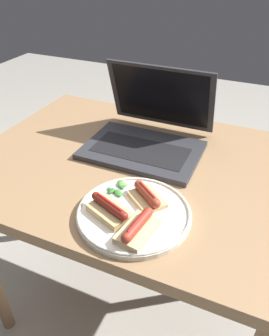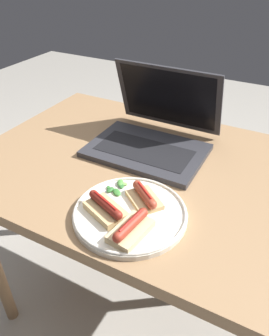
{
  "view_description": "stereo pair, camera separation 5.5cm",
  "coord_description": "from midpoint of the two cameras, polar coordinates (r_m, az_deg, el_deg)",
  "views": [
    {
      "loc": [
        0.33,
        -0.77,
        1.29
      ],
      "look_at": [
        0.04,
        -0.11,
        0.79
      ],
      "focal_mm": 35.0,
      "sensor_mm": 36.0,
      "label": 1
    },
    {
      "loc": [
        0.38,
        -0.75,
        1.29
      ],
      "look_at": [
        0.04,
        -0.11,
        0.79
      ],
      "focal_mm": 35.0,
      "sensor_mm": 36.0,
      "label": 2
    }
  ],
  "objects": [
    {
      "name": "sausage_toast_left",
      "position": [
        0.8,
        -6.36,
        -7.27
      ],
      "size": [
        0.12,
        0.1,
        0.04
      ],
      "rotation": [
        0.0,
        0.0,
        5.9
      ],
      "color": "tan",
      "rests_on": "plate"
    },
    {
      "name": "sausage_toast_middle",
      "position": [
        0.83,
        0.28,
        -5.02
      ],
      "size": [
        0.12,
        0.11,
        0.04
      ],
      "rotation": [
        0.0,
        0.0,
        5.63
      ],
      "color": "tan",
      "rests_on": "plate"
    },
    {
      "name": "ground_plane",
      "position": [
        1.54,
        -0.69,
        -22.43
      ],
      "size": [
        6.0,
        6.0,
        0.0
      ],
      "primitive_type": "plane",
      "color": "#9E998E"
    },
    {
      "name": "sausage_toast_right",
      "position": [
        0.74,
        -1.63,
        -10.55
      ],
      "size": [
        0.08,
        0.12,
        0.04
      ],
      "rotation": [
        0.0,
        0.0,
        1.44
      ],
      "color": "#D6B784",
      "rests_on": "plate"
    },
    {
      "name": "laptop",
      "position": [
        1.07,
        0.84,
        5.91
      ],
      "size": [
        0.37,
        0.32,
        0.25
      ],
      "color": "#2D2D33",
      "rests_on": "desk"
    },
    {
      "name": "desk",
      "position": [
        1.05,
        -0.94,
        -2.64
      ],
      "size": [
        1.04,
        0.76,
        0.73
      ],
      "color": "#93704C",
      "rests_on": "ground_plane"
    },
    {
      "name": "plate",
      "position": [
        0.81,
        -2.07,
        -7.91
      ],
      "size": [
        0.28,
        0.28,
        0.02
      ],
      "color": "silver",
      "rests_on": "desk"
    },
    {
      "name": "salad_pile",
      "position": [
        0.88,
        -4.64,
        -3.51
      ],
      "size": [
        0.06,
        0.07,
        0.01
      ],
      "color": "#2D662D",
      "rests_on": "plate"
    }
  ]
}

